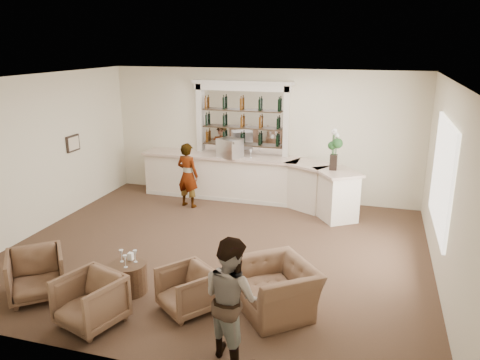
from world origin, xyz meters
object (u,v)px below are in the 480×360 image
(bar_counter, at_px, (250,180))
(flower_vase, at_px, (334,147))
(cocktail_table, at_px, (129,277))
(espresso_machine, at_px, (230,148))
(armchair_center, at_px, (90,301))
(guest, at_px, (231,298))
(armchair_far, at_px, (277,288))
(sommelier, at_px, (188,175))
(armchair_left, at_px, (36,275))
(armchair_right, at_px, (187,290))

(bar_counter, height_order, flower_vase, flower_vase)
(cocktail_table, relative_size, espresso_machine, 1.11)
(cocktail_table, relative_size, armchair_center, 0.72)
(guest, distance_m, armchair_center, 2.18)
(guest, bearing_deg, bar_counter, -43.59)
(armchair_far, xyz_separation_m, espresso_machine, (-2.25, 4.73, 1.00))
(sommelier, xyz_separation_m, guest, (2.75, -5.17, 0.02))
(armchair_left, relative_size, armchair_right, 1.12)
(cocktail_table, height_order, sommelier, sommelier)
(cocktail_table, bearing_deg, armchair_right, -12.53)
(bar_counter, xyz_separation_m, espresso_machine, (-0.51, -0.06, 0.80))
(flower_vase, bearing_deg, armchair_right, -109.76)
(bar_counter, xyz_separation_m, armchair_left, (-2.01, -5.47, -0.19))
(guest, relative_size, armchair_left, 1.94)
(cocktail_table, height_order, guest, guest)
(cocktail_table, distance_m, armchair_right, 1.16)
(bar_counter, relative_size, flower_vase, 6.07)
(armchair_left, height_order, espresso_machine, espresso_machine)
(armchair_center, bearing_deg, espresso_machine, 105.91)
(cocktail_table, bearing_deg, sommelier, 99.23)
(armchair_center, bearing_deg, sommelier, 115.11)
(cocktail_table, height_order, armchair_far, armchair_far)
(cocktail_table, bearing_deg, bar_counter, 81.98)
(cocktail_table, xyz_separation_m, armchair_right, (1.13, -0.25, 0.09))
(bar_counter, relative_size, cocktail_table, 9.55)
(armchair_far, bearing_deg, sommelier, 178.32)
(armchair_right, bearing_deg, flower_vase, 107.74)
(guest, xyz_separation_m, armchair_right, (-0.95, 0.80, -0.48))
(cocktail_table, distance_m, armchair_far, 2.44)
(flower_vase, bearing_deg, armchair_left, -129.78)
(bar_counter, distance_m, flower_vase, 2.43)
(cocktail_table, distance_m, sommelier, 4.21)
(espresso_machine, distance_m, flower_vase, 2.67)
(armchair_center, relative_size, espresso_machine, 1.53)
(bar_counter, relative_size, sommelier, 3.57)
(guest, height_order, armchair_center, guest)
(armchair_far, distance_m, flower_vase, 4.46)
(bar_counter, bearing_deg, guest, -76.86)
(armchair_left, height_order, armchair_far, armchair_left)
(bar_counter, xyz_separation_m, guest, (1.39, -5.96, 0.25))
(bar_counter, xyz_separation_m, flower_vase, (2.10, -0.54, 1.10))
(sommelier, xyz_separation_m, armchair_left, (-0.65, -4.68, -0.41))
(bar_counter, xyz_separation_m, armchair_right, (0.44, -5.16, -0.23))
(bar_counter, relative_size, armchair_left, 6.73)
(sommelier, distance_m, flower_vase, 3.58)
(armchair_right, bearing_deg, bar_counter, 132.36)
(espresso_machine, bearing_deg, cocktail_table, -68.08)
(armchair_right, relative_size, espresso_machine, 1.39)
(sommelier, relative_size, armchair_far, 1.37)
(guest, bearing_deg, armchair_center, 31.49)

